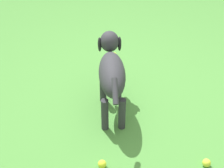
{
  "coord_description": "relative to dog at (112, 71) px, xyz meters",
  "views": [
    {
      "loc": [
        2.37,
        0.28,
        2.02
      ],
      "look_at": [
        0.17,
        -0.1,
        0.34
      ],
      "focal_mm": 51.53,
      "sensor_mm": 36.0,
      "label": 1
    }
  ],
  "objects": [
    {
      "name": "tennis_ball_0",
      "position": [
        -0.91,
        -0.13,
        -0.4
      ],
      "size": [
        0.07,
        0.07,
        0.07
      ],
      "primitive_type": "sphere",
      "color": "#D0E530",
      "rests_on": "ground"
    },
    {
      "name": "ground",
      "position": [
        -0.12,
        0.11,
        -0.44
      ],
      "size": [
        14.0,
        14.0,
        0.0
      ],
      "primitive_type": "plane",
      "color": "#478438"
    },
    {
      "name": "tennis_ball_4",
      "position": [
        0.53,
        0.84,
        -0.4
      ],
      "size": [
        0.07,
        0.07,
        0.07
      ],
      "primitive_type": "sphere",
      "color": "#CCD838",
      "rests_on": "ground"
    },
    {
      "name": "tennis_ball_2",
      "position": [
        0.68,
        0.04,
        -0.4
      ],
      "size": [
        0.07,
        0.07,
        0.07
      ],
      "primitive_type": "sphere",
      "color": "#CCDA2E",
      "rests_on": "ground"
    },
    {
      "name": "dog",
      "position": [
        0.0,
        0.0,
        0.0
      ],
      "size": [
        0.96,
        0.37,
        0.66
      ],
      "rotation": [
        0.0,
        0.0,
        3.37
      ],
      "color": "#2D2D33",
      "rests_on": "ground"
    }
  ]
}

